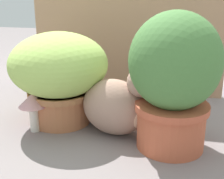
% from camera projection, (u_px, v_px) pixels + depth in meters
% --- Properties ---
extents(ground_plane, '(6.00, 6.00, 0.00)m').
position_uv_depth(ground_plane, '(99.00, 137.00, 1.19)').
color(ground_plane, slate).
extents(cardboard_backdrop, '(1.00, 0.03, 0.88)m').
position_uv_depth(cardboard_backdrop, '(128.00, 10.00, 1.56)').
color(cardboard_backdrop, tan).
rests_on(cardboard_backdrop, ground).
extents(grass_planter, '(0.40, 0.40, 0.38)m').
position_uv_depth(grass_planter, '(59.00, 72.00, 1.26)').
color(grass_planter, '#B46A44').
rests_on(grass_planter, ground).
extents(leafy_planter, '(0.31, 0.31, 0.48)m').
position_uv_depth(leafy_planter, '(174.00, 78.00, 1.04)').
color(leafy_planter, '#C0593B').
rests_on(leafy_planter, ground).
extents(cat, '(0.37, 0.23, 0.32)m').
position_uv_depth(cat, '(118.00, 105.00, 1.18)').
color(cat, tan).
rests_on(cat, ground).
extents(mushroom_ornament_pink, '(0.11, 0.11, 0.16)m').
position_uv_depth(mushroom_ornament_pink, '(33.00, 103.00, 1.20)').
color(mushroom_ornament_pink, silver).
rests_on(mushroom_ornament_pink, ground).
extents(mushroom_ornament_red, '(0.11, 0.11, 0.15)m').
position_uv_depth(mushroom_ornament_red, '(34.00, 103.00, 1.24)').
color(mushroom_ornament_red, silver).
rests_on(mushroom_ornament_red, ground).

